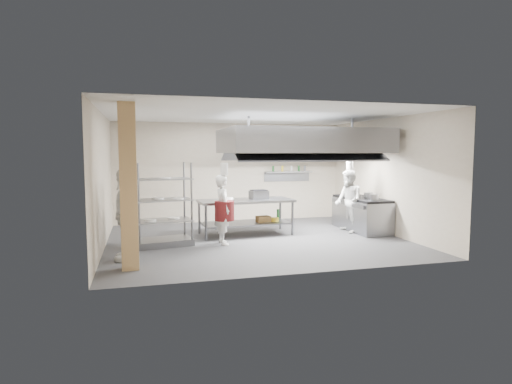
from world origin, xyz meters
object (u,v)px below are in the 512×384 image
object	(u,v)px
cooking_range	(361,215)
chef_head	(223,210)
chef_line	(348,201)
griddle	(259,195)
chef_plating	(125,214)
stockpot	(369,196)
pass_rack	(163,204)
island	(246,217)

from	to	relation	value
cooking_range	chef_head	distance (m)	4.05
cooking_range	chef_head	xyz separation A→B (m)	(-3.96, -0.75, 0.38)
cooking_range	chef_line	xyz separation A→B (m)	(-0.48, -0.17, 0.41)
chef_head	griddle	world-z (taller)	chef_head
cooking_range	chef_plating	size ratio (longest dim) A/B	1.10
chef_plating	stockpot	size ratio (longest dim) A/B	7.65
cooking_range	stockpot	size ratio (longest dim) A/B	8.42
cooking_range	pass_rack	bearing A→B (deg)	-174.21
pass_rack	stockpot	distance (m)	5.33
pass_rack	cooking_range	bearing A→B (deg)	-3.49
chef_line	griddle	world-z (taller)	chef_line
chef_head	cooking_range	bearing A→B (deg)	-83.00
island	cooking_range	xyz separation A→B (m)	(3.18, -0.24, -0.04)
chef_head	chef_plating	xyz separation A→B (m)	(-2.12, -0.94, 0.10)
chef_plating	island	bearing A→B (deg)	129.29
chef_line	stockpot	xyz separation A→B (m)	(0.50, -0.15, 0.15)
island	chef_plating	distance (m)	3.51
chef_head	chef_line	xyz separation A→B (m)	(3.48, 0.58, 0.03)
griddle	pass_rack	bearing A→B (deg)	-170.29
pass_rack	chef_plating	xyz separation A→B (m)	(-0.78, -1.15, -0.04)
chef_head	chef_line	size ratio (longest dim) A/B	0.96
island	cooking_range	bearing A→B (deg)	-7.62
chef_plating	stockpot	bearing A→B (deg)	108.36
cooking_range	griddle	size ratio (longest dim) A/B	4.54
chef_line	chef_plating	bearing A→B (deg)	-69.43
pass_rack	chef_plating	world-z (taller)	pass_rack
chef_plating	chef_line	bearing A→B (deg)	110.93
chef_line	chef_plating	distance (m)	5.80
pass_rack	chef_plating	distance (m)	1.39
pass_rack	island	bearing A→B (deg)	10.79
pass_rack	griddle	world-z (taller)	pass_rack
pass_rack	stockpot	world-z (taller)	pass_rack
pass_rack	cooking_range	world-z (taller)	pass_rack
cooking_range	chef_line	bearing A→B (deg)	-160.85
stockpot	chef_head	bearing A→B (deg)	-173.88
chef_head	chef_plating	size ratio (longest dim) A/B	0.88
cooking_range	chef_plating	world-z (taller)	chef_plating
cooking_range	chef_head	size ratio (longest dim) A/B	1.24
island	chef_head	bearing A→B (deg)	-131.74
griddle	chef_line	bearing A→B (deg)	-18.91
chef_plating	griddle	xyz separation A→B (m)	(3.26, 1.96, 0.11)
pass_rack	chef_head	world-z (taller)	pass_rack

